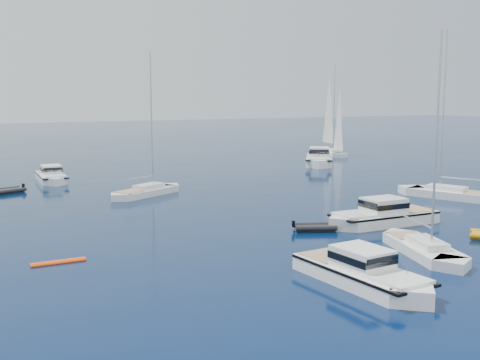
% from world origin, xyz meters
% --- Properties ---
extents(ground, '(400.00, 400.00, 0.00)m').
position_xyz_m(ground, '(0.00, 0.00, 0.00)').
color(ground, '#071949').
rests_on(ground, ground).
extents(motor_cruiser_near, '(3.58, 9.47, 2.43)m').
position_xyz_m(motor_cruiser_near, '(-6.44, 1.57, 0.00)').
color(motor_cruiser_near, white).
rests_on(motor_cruiser_near, ground).
extents(motor_cruiser_centre, '(9.83, 3.17, 2.57)m').
position_xyz_m(motor_cruiser_centre, '(3.68, 12.14, 0.00)').
color(motor_cruiser_centre, silver).
rests_on(motor_cruiser_centre, ground).
extents(motor_cruiser_distant, '(9.61, 11.61, 3.06)m').
position_xyz_m(motor_cruiser_distant, '(21.73, 46.29, 0.00)').
color(motor_cruiser_distant, white).
rests_on(motor_cruiser_distant, ground).
extents(motor_cruiser_horizon, '(2.94, 8.95, 2.33)m').
position_xyz_m(motor_cruiser_horizon, '(-14.47, 46.23, 0.00)').
color(motor_cruiser_horizon, white).
rests_on(motor_cruiser_horizon, ground).
extents(sailboat_fore, '(5.04, 9.59, 13.66)m').
position_xyz_m(sailboat_fore, '(0.54, 4.60, 0.00)').
color(sailboat_fore, white).
rests_on(sailboat_fore, ground).
extents(sailboat_mid_r, '(7.04, 11.26, 16.22)m').
position_xyz_m(sailboat_mid_r, '(17.18, 18.09, 0.00)').
color(sailboat_mid_r, white).
rests_on(sailboat_mid_r, ground).
extents(sailboat_centre, '(9.63, 6.86, 14.14)m').
position_xyz_m(sailboat_centre, '(-7.85, 32.65, 0.00)').
color(sailboat_centre, silver).
rests_on(sailboat_centre, ground).
extents(sailboat_sails_far, '(4.50, 10.68, 15.23)m').
position_xyz_m(sailboat_sails_far, '(30.74, 56.12, 0.00)').
color(sailboat_sails_far, white).
rests_on(sailboat_sails_far, ground).
extents(tender_grey_near, '(3.53, 2.83, 0.95)m').
position_xyz_m(tender_grey_near, '(-1.81, 12.76, 0.00)').
color(tender_grey_near, black).
rests_on(tender_grey_near, ground).
extents(tender_grey_far, '(4.65, 3.50, 0.95)m').
position_xyz_m(tender_grey_far, '(-20.08, 40.04, 0.00)').
color(tender_grey_far, black).
rests_on(tender_grey_far, ground).
extents(kayak_orange, '(3.07, 0.58, 0.30)m').
position_xyz_m(kayak_orange, '(-19.57, 12.64, 0.00)').
color(kayak_orange, '#EB430B').
rests_on(kayak_orange, ground).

